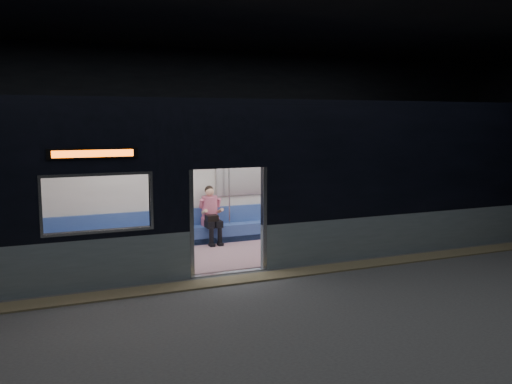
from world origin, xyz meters
TOP-DOWN VIEW (x-y plane):
  - station_floor at (0.00, 0.00)m, footprint 24.00×14.00m
  - station_envelope at (0.00, 0.00)m, footprint 24.00×14.00m
  - tactile_strip at (0.00, 0.55)m, footprint 22.80×0.50m
  - metro_car at (-0.00, 2.54)m, footprint 18.00×3.04m
  - passenger at (0.45, 3.55)m, footprint 0.42×0.70m
  - handbag at (0.40, 3.32)m, footprint 0.31×0.28m
  - transit_map at (1.30, 3.85)m, footprint 1.11×0.03m

SIDE VIEW (x-z plane):
  - station_floor at x=0.00m, z-range -0.01..0.00m
  - tactile_strip at x=0.00m, z-range 0.00..0.03m
  - handbag at x=0.40m, z-range 0.61..0.74m
  - passenger at x=0.45m, z-range 0.11..1.48m
  - transit_map at x=1.30m, z-range 1.15..1.87m
  - metro_car at x=0.00m, z-range 0.17..3.52m
  - station_envelope at x=0.00m, z-range 1.16..6.16m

